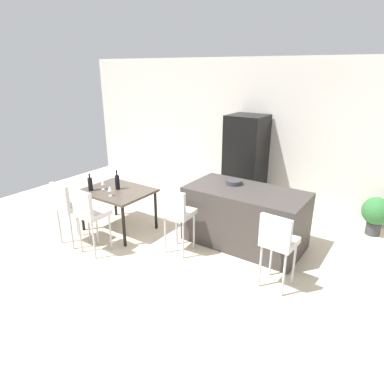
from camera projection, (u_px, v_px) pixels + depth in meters
ground_plane at (196, 264)px, 4.94m from camera, size 10.00×10.00×0.00m
back_wall at (278, 134)px, 6.71m from camera, size 10.00×0.12×2.90m
kitchen_island at (245, 217)px, 5.37m from camera, size 1.85×0.96×0.92m
bar_chair_left at (177, 211)px, 5.00m from camera, size 0.43×0.43×1.05m
bar_chair_middle at (278, 240)px, 4.17m from camera, size 0.42×0.42×1.05m
dining_table at (118, 194)px, 5.77m from camera, size 1.14×0.89×0.74m
dining_chair_near at (68, 204)px, 5.26m from camera, size 0.41×0.41×1.05m
dining_chair_far at (89, 211)px, 4.99m from camera, size 0.41×0.41×1.05m
wine_bottle_corner at (117, 182)px, 5.73m from camera, size 0.08×0.08×0.34m
wine_bottle_middle at (90, 184)px, 5.68m from camera, size 0.08×0.08×0.30m
wine_glass_left at (103, 182)px, 5.73m from camera, size 0.07×0.07×0.17m
wine_glass_right at (110, 189)px, 5.44m from camera, size 0.07×0.07×0.17m
refrigerator at (245, 161)px, 6.81m from camera, size 0.72×0.68×1.84m
fruit_bowl at (234, 182)px, 5.46m from camera, size 0.26×0.26×0.07m
potted_plant at (376, 213)px, 5.68m from camera, size 0.47×0.47×0.67m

